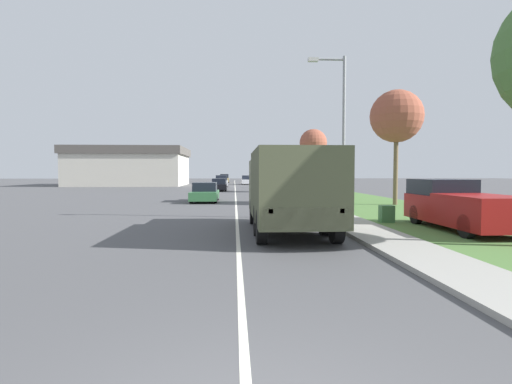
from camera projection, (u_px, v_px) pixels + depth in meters
name	position (u px, v px, depth m)	size (l,w,h in m)	color
ground_plane	(235.00, 192.00, 42.62)	(180.00, 180.00, 0.00)	#4C4C4F
lane_centre_stripe	(235.00, 192.00, 42.62)	(0.12, 120.00, 0.00)	silver
sidewalk_right	(277.00, 191.00, 42.86)	(1.80, 120.00, 0.12)	#9E9B93
grass_strip_right	(318.00, 191.00, 43.11)	(7.00, 120.00, 0.02)	#4C7538
military_truck	(289.00, 187.00, 13.71)	(2.51, 6.84, 2.80)	#606647
car_nearest_ahead	(205.00, 193.00, 28.30)	(1.84, 4.66, 1.37)	#336B3D
car_second_ahead	(219.00, 185.00, 44.71)	(1.72, 4.36, 1.39)	black
car_third_ahead	(221.00, 182.00, 56.52)	(1.73, 4.36, 1.65)	#B7BABF
car_fourth_ahead	(247.00, 180.00, 67.85)	(1.78, 4.29, 1.53)	silver
car_farthest_ahead	(224.00, 179.00, 79.51)	(1.84, 4.00, 1.71)	tan
pickup_truck	(459.00, 205.00, 14.52)	(2.01, 5.31, 1.80)	maroon
lamp_post	(339.00, 122.00, 17.65)	(1.69, 0.24, 7.08)	gray
tree_mid_right	(397.00, 117.00, 25.19)	(3.31, 3.31, 7.27)	brown
tree_far_right	(313.00, 143.00, 41.14)	(2.82, 2.82, 6.52)	#4C3D2D
utility_box	(387.00, 214.00, 16.53)	(0.55, 0.45, 0.70)	#3D7042
building_distant	(131.00, 166.00, 63.10)	(17.40, 13.94, 5.93)	beige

